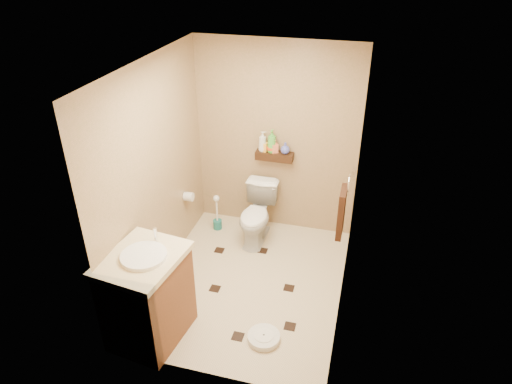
# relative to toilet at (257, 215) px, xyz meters

# --- Properties ---
(ground) EXTENTS (2.50, 2.50, 0.00)m
(ground) POSITION_rel_toilet_xyz_m (0.13, -0.83, -0.36)
(ground) COLOR beige
(ground) RESTS_ON ground
(wall_back) EXTENTS (2.00, 0.04, 2.40)m
(wall_back) POSITION_rel_toilet_xyz_m (0.13, 0.42, 0.84)
(wall_back) COLOR #A4805E
(wall_back) RESTS_ON ground
(wall_front) EXTENTS (2.00, 0.04, 2.40)m
(wall_front) POSITION_rel_toilet_xyz_m (0.13, -2.08, 0.84)
(wall_front) COLOR #A4805E
(wall_front) RESTS_ON ground
(wall_left) EXTENTS (0.04, 2.50, 2.40)m
(wall_left) POSITION_rel_toilet_xyz_m (-0.87, -0.83, 0.84)
(wall_left) COLOR #A4805E
(wall_left) RESTS_ON ground
(wall_right) EXTENTS (0.04, 2.50, 2.40)m
(wall_right) POSITION_rel_toilet_xyz_m (1.13, -0.83, 0.84)
(wall_right) COLOR #A4805E
(wall_right) RESTS_ON ground
(ceiling) EXTENTS (2.00, 2.50, 0.02)m
(ceiling) POSITION_rel_toilet_xyz_m (0.13, -0.83, 2.04)
(ceiling) COLOR silver
(ceiling) RESTS_ON wall_back
(wall_shelf) EXTENTS (0.46, 0.14, 0.10)m
(wall_shelf) POSITION_rel_toilet_xyz_m (0.13, 0.34, 0.66)
(wall_shelf) COLOR #341C0E
(wall_shelf) RESTS_ON wall_back
(floor_accents) EXTENTS (1.19, 1.49, 0.01)m
(floor_accents) POSITION_rel_toilet_xyz_m (0.18, -0.90, -0.35)
(floor_accents) COLOR black
(floor_accents) RESTS_ON ground
(toilet) EXTENTS (0.40, 0.70, 0.72)m
(toilet) POSITION_rel_toilet_xyz_m (0.00, 0.00, 0.00)
(toilet) COLOR white
(toilet) RESTS_ON ground
(vanity) EXTENTS (0.72, 0.84, 1.07)m
(vanity) POSITION_rel_toilet_xyz_m (-0.57, -1.78, 0.12)
(vanity) COLOR brown
(vanity) RESTS_ON ground
(bathroom_scale) EXTENTS (0.37, 0.37, 0.06)m
(bathroom_scale) POSITION_rel_toilet_xyz_m (0.49, -1.58, -0.33)
(bathroom_scale) COLOR white
(bathroom_scale) RESTS_ON ground
(toilet_brush) EXTENTS (0.11, 0.11, 0.50)m
(toilet_brush) POSITION_rel_toilet_xyz_m (-0.56, 0.09, -0.18)
(toilet_brush) COLOR #1A6B69
(toilet_brush) RESTS_ON ground
(towel_ring) EXTENTS (0.12, 0.30, 0.76)m
(towel_ring) POSITION_rel_toilet_xyz_m (1.04, -0.58, 0.59)
(towel_ring) COLOR silver
(towel_ring) RESTS_ON wall_right
(toilet_paper) EXTENTS (0.12, 0.11, 0.12)m
(toilet_paper) POSITION_rel_toilet_xyz_m (-0.81, -0.18, 0.24)
(toilet_paper) COLOR white
(toilet_paper) RESTS_ON wall_left
(bottle_a) EXTENTS (0.12, 0.12, 0.25)m
(bottle_a) POSITION_rel_toilet_xyz_m (-0.02, 0.34, 0.84)
(bottle_a) COLOR silver
(bottle_a) RESTS_ON wall_shelf
(bottle_b) EXTENTS (0.09, 0.09, 0.17)m
(bottle_b) POSITION_rel_toilet_xyz_m (0.00, 0.34, 0.80)
(bottle_b) COLOR #FFB035
(bottle_b) RESTS_ON wall_shelf
(bottle_c) EXTENTS (0.14, 0.14, 0.15)m
(bottle_c) POSITION_rel_toilet_xyz_m (0.09, 0.34, 0.79)
(bottle_c) COLOR #DA4319
(bottle_c) RESTS_ON wall_shelf
(bottle_d) EXTENTS (0.12, 0.12, 0.29)m
(bottle_d) POSITION_rel_toilet_xyz_m (0.10, 0.34, 0.86)
(bottle_d) COLOR green
(bottle_d) RESTS_ON wall_shelf
(bottle_e) EXTENTS (0.10, 0.10, 0.17)m
(bottle_e) POSITION_rel_toilet_xyz_m (0.13, 0.34, 0.80)
(bottle_e) COLOR #E3754B
(bottle_e) RESTS_ON wall_shelf
(bottle_f) EXTENTS (0.15, 0.15, 0.14)m
(bottle_f) POSITION_rel_toilet_xyz_m (0.26, 0.34, 0.78)
(bottle_f) COLOR #4750B3
(bottle_f) RESTS_ON wall_shelf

